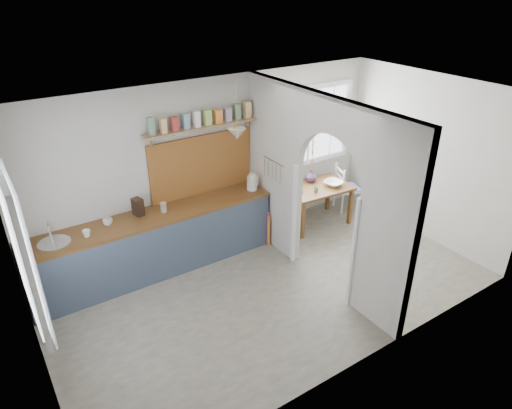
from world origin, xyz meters
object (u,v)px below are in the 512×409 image
chair_left (275,207)px  kettle (252,182)px  dining_table (316,205)px  vase (311,176)px  chair_right (348,188)px

chair_left → kettle: kettle is taller
dining_table → vase: bearing=83.6°
chair_right → kettle: 2.11m
dining_table → vase: vase is taller
dining_table → vase: size_ratio=5.34×
dining_table → chair_right: (0.81, 0.09, 0.08)m
chair_left → kettle: (-0.39, 0.06, 0.53)m
chair_right → dining_table: bearing=115.3°
chair_left → vase: 0.93m
dining_table → chair_left: size_ratio=1.10×
kettle → vase: size_ratio=1.24×
chair_left → chair_right: 1.63m
dining_table → vase: (0.04, 0.23, 0.45)m
vase → dining_table: bearing=-100.5°
chair_left → vase: (0.87, 0.15, 0.29)m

